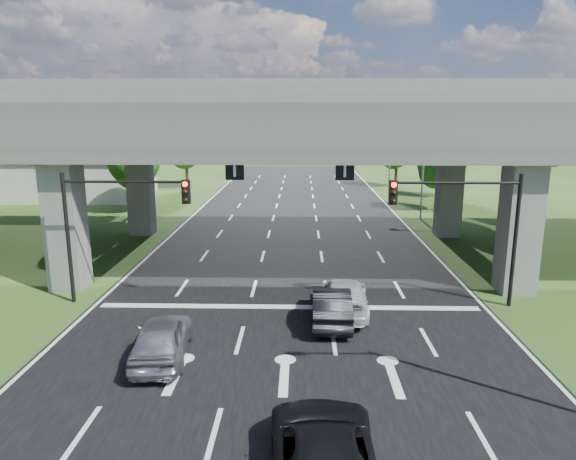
{
  "coord_description": "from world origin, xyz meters",
  "views": [
    {
      "loc": [
        0.52,
        -18.25,
        8.44
      ],
      "look_at": [
        -0.13,
        7.35,
        2.72
      ],
      "focal_mm": 32.0,
      "sensor_mm": 36.0,
      "label": 1
    }
  ],
  "objects_px": {
    "signal_left": "(113,214)",
    "streetlight_beyond": "(387,139)",
    "signal_right": "(468,215)",
    "car_silver": "(162,338)",
    "car_white": "(344,296)",
    "car_dark": "(331,305)",
    "streetlight_far": "(419,148)",
    "car_trailing": "(324,457)"
  },
  "relations": [
    {
      "from": "signal_right",
      "to": "streetlight_beyond",
      "type": "height_order",
      "value": "streetlight_beyond"
    },
    {
      "from": "car_dark",
      "to": "car_trailing",
      "type": "bearing_deg",
      "value": 86.85
    },
    {
      "from": "streetlight_far",
      "to": "car_white",
      "type": "bearing_deg",
      "value": -110.06
    },
    {
      "from": "signal_right",
      "to": "streetlight_beyond",
      "type": "bearing_deg",
      "value": 86.39
    },
    {
      "from": "streetlight_far",
      "to": "car_white",
      "type": "distance_m",
      "value": 22.93
    },
    {
      "from": "streetlight_far",
      "to": "car_silver",
      "type": "xyz_separation_m",
      "value": [
        -14.44,
        -25.58,
        -5.06
      ]
    },
    {
      "from": "streetlight_far",
      "to": "streetlight_beyond",
      "type": "distance_m",
      "value": 16.0
    },
    {
      "from": "signal_right",
      "to": "car_trailing",
      "type": "distance_m",
      "value": 14.03
    },
    {
      "from": "streetlight_beyond",
      "to": "car_trailing",
      "type": "xyz_separation_m",
      "value": [
        -9.01,
        -47.89,
        -5.07
      ]
    },
    {
      "from": "signal_right",
      "to": "car_white",
      "type": "relative_size",
      "value": 1.21
    },
    {
      "from": "signal_right",
      "to": "streetlight_far",
      "type": "height_order",
      "value": "streetlight_far"
    },
    {
      "from": "signal_right",
      "to": "car_white",
      "type": "distance_m",
      "value": 6.47
    },
    {
      "from": "car_white",
      "to": "car_trailing",
      "type": "xyz_separation_m",
      "value": [
        -1.34,
        -10.89,
        0.03
      ]
    },
    {
      "from": "signal_right",
      "to": "car_silver",
      "type": "height_order",
      "value": "signal_right"
    },
    {
      "from": "car_silver",
      "to": "car_white",
      "type": "distance_m",
      "value": 8.18
    },
    {
      "from": "signal_right",
      "to": "car_dark",
      "type": "xyz_separation_m",
      "value": [
        -6.02,
        -2.08,
        -3.42
      ]
    },
    {
      "from": "streetlight_far",
      "to": "car_silver",
      "type": "distance_m",
      "value": 29.81
    },
    {
      "from": "signal_left",
      "to": "streetlight_beyond",
      "type": "relative_size",
      "value": 0.6
    },
    {
      "from": "signal_left",
      "to": "car_dark",
      "type": "xyz_separation_m",
      "value": [
        9.62,
        -2.08,
        -3.42
      ]
    },
    {
      "from": "signal_right",
      "to": "car_silver",
      "type": "distance_m",
      "value": 13.79
    },
    {
      "from": "signal_right",
      "to": "car_dark",
      "type": "distance_m",
      "value": 7.23
    },
    {
      "from": "signal_left",
      "to": "streetlight_far",
      "type": "relative_size",
      "value": 0.6
    },
    {
      "from": "signal_left",
      "to": "car_silver",
      "type": "xyz_separation_m",
      "value": [
        3.48,
        -5.52,
        -3.4
      ]
    },
    {
      "from": "signal_right",
      "to": "car_white",
      "type": "bearing_deg",
      "value": -170.09
    },
    {
      "from": "signal_right",
      "to": "streetlight_beyond",
      "type": "relative_size",
      "value": 0.6
    },
    {
      "from": "streetlight_beyond",
      "to": "car_dark",
      "type": "relative_size",
      "value": 2.24
    },
    {
      "from": "streetlight_far",
      "to": "car_dark",
      "type": "distance_m",
      "value": 24.18
    },
    {
      "from": "signal_right",
      "to": "car_dark",
      "type": "height_order",
      "value": "signal_right"
    },
    {
      "from": "streetlight_beyond",
      "to": "car_silver",
      "type": "relative_size",
      "value": 2.25
    },
    {
      "from": "car_white",
      "to": "car_trailing",
      "type": "bearing_deg",
      "value": 86.18
    },
    {
      "from": "car_silver",
      "to": "car_dark",
      "type": "height_order",
      "value": "car_silver"
    },
    {
      "from": "car_silver",
      "to": "car_trailing",
      "type": "xyz_separation_m",
      "value": [
        5.43,
        -6.31,
        -0.01
      ]
    },
    {
      "from": "car_silver",
      "to": "car_white",
      "type": "bearing_deg",
      "value": -151.32
    },
    {
      "from": "car_silver",
      "to": "car_trailing",
      "type": "distance_m",
      "value": 8.32
    },
    {
      "from": "signal_right",
      "to": "streetlight_far",
      "type": "relative_size",
      "value": 0.6
    },
    {
      "from": "car_dark",
      "to": "car_trailing",
      "type": "distance_m",
      "value": 9.78
    },
    {
      "from": "signal_right",
      "to": "car_silver",
      "type": "bearing_deg",
      "value": -155.58
    },
    {
      "from": "car_trailing",
      "to": "car_dark",
      "type": "bearing_deg",
      "value": -95.81
    },
    {
      "from": "signal_right",
      "to": "streetlight_far",
      "type": "bearing_deg",
      "value": 83.53
    },
    {
      "from": "streetlight_far",
      "to": "streetlight_beyond",
      "type": "height_order",
      "value": "same"
    },
    {
      "from": "signal_right",
      "to": "streetlight_beyond",
      "type": "distance_m",
      "value": 36.17
    },
    {
      "from": "car_silver",
      "to": "car_dark",
      "type": "bearing_deg",
      "value": -156.11
    }
  ]
}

